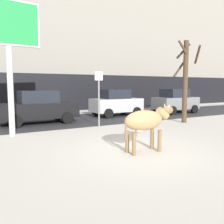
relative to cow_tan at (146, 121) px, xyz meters
The scene contains 11 objects.
ground_plane 0.99m from the cow_tan, 167.52° to the left, with size 120.00×120.00×0.00m, color silver.
road_strip 8.06m from the cow_tan, 90.39° to the left, with size 60.00×5.60×0.01m, color #333338.
building_facade 16.09m from the cow_tan, 90.21° to the left, with size 44.00×6.10×13.00m.
cow_tan is the anchor object (origin of this frame).
billboard 6.72m from the cow_tan, 124.22° to the left, with size 2.53×0.40×5.56m.
car_black_sedan 7.85m from the cow_tan, 100.87° to the left, with size 4.22×2.01×1.84m.
car_silver_hatchback 9.42m from the cow_tan, 64.44° to the left, with size 3.51×1.95×1.86m.
car_grey_hatchback 11.89m from the cow_tan, 40.81° to the left, with size 3.51×1.95×1.86m.
pedestrian_by_cars 12.68m from the cow_tan, 63.84° to the left, with size 0.36×0.24×1.73m.
bare_tree_left_lot 7.21m from the cow_tan, 33.53° to the left, with size 1.46×1.50×4.64m.
street_sign 5.20m from the cow_tan, 79.35° to the left, with size 0.44×0.08×2.82m.
Camera 1 is at (-4.76, -6.12, 2.11)m, focal length 39.37 mm.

